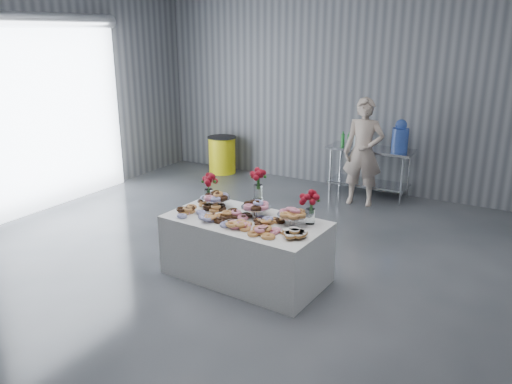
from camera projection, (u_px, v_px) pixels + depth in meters
ground at (213, 279)px, 6.07m from camera, size 9.00×9.00×0.00m
room_walls at (189, 54)px, 5.45m from camera, size 8.04×9.04×4.02m
display_table at (246, 248)px, 6.02m from camera, size 1.95×1.10×0.75m
prep_table at (370, 163)px, 8.97m from camera, size 1.50×0.60×0.90m
donut_mounds at (243, 217)px, 5.85m from camera, size 1.85×0.90×0.09m
cake_stand_left at (216, 197)px, 6.27m from camera, size 0.36×0.36×0.17m
cake_stand_mid at (256, 206)px, 5.96m from camera, size 0.36×0.36×0.17m
cake_stand_right at (293, 214)px, 5.69m from camera, size 0.36×0.36×0.17m
danish_pile at (295, 232)px, 5.38m from camera, size 0.48×0.48×0.11m
bouquet_left at (208, 181)px, 6.41m from camera, size 0.26×0.26×0.42m
bouquet_right at (311, 199)px, 5.69m from camera, size 0.26×0.26×0.42m
bouquet_center at (258, 181)px, 6.09m from camera, size 0.26×0.26×0.57m
water_jug at (400, 137)px, 8.57m from camera, size 0.28×0.28×0.55m
drink_bottles at (352, 140)px, 8.91m from camera, size 0.54×0.08×0.27m
person at (363, 152)px, 8.47m from camera, size 0.72×0.52×1.84m
trash_barrel at (222, 155)px, 10.57m from camera, size 0.61×0.61×0.78m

